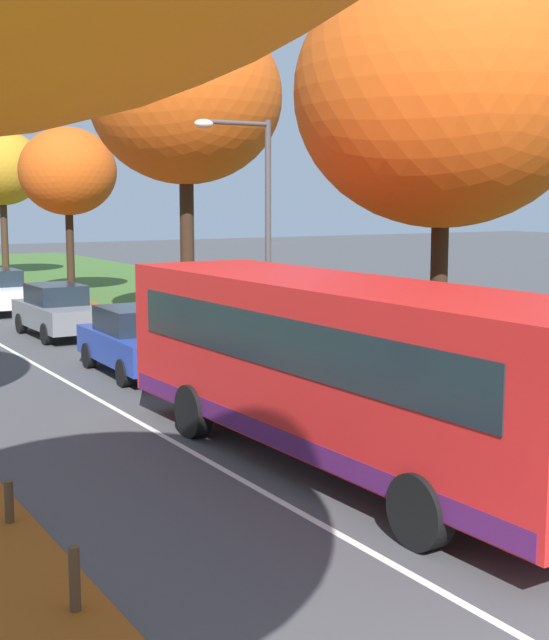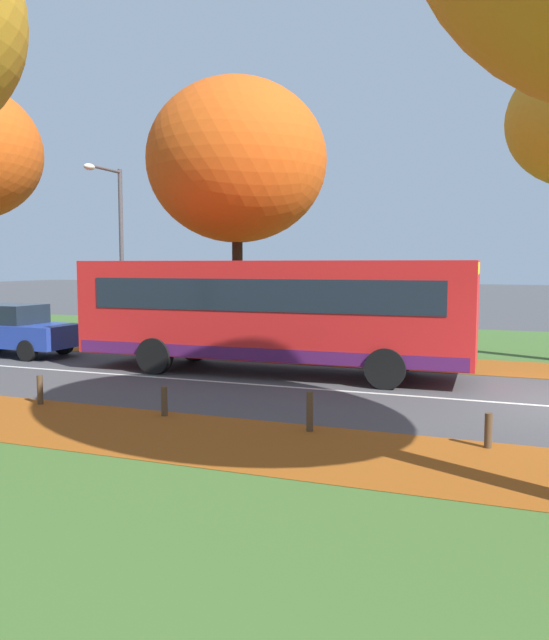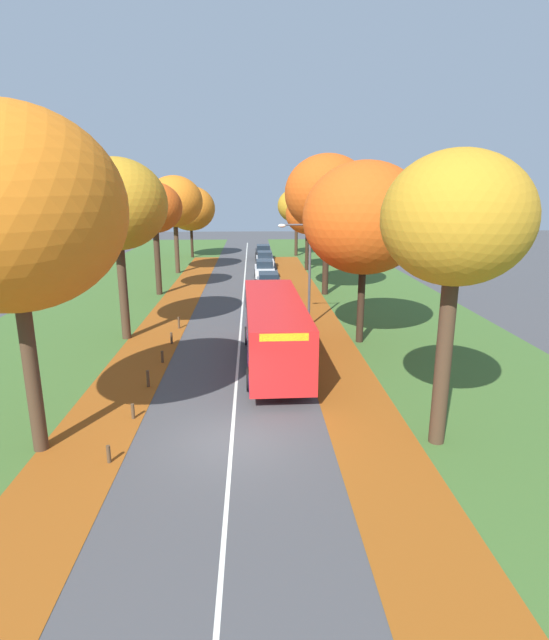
# 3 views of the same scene
# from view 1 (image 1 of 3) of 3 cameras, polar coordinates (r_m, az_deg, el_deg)

# --- Properties ---
(grass_verge_right) EXTENTS (12.00, 90.00, 0.01)m
(grass_verge_right) POSITION_cam_1_polar(r_m,az_deg,el_deg) (28.85, 2.03, -0.68)
(grass_verge_right) COLOR #3D6028
(grass_verge_right) RESTS_ON ground
(leaf_litter_right) EXTENTS (2.80, 60.00, 0.00)m
(leaf_litter_right) POSITION_cam_1_polar(r_m,az_deg,el_deg) (21.44, 0.40, -3.64)
(leaf_litter_right) COLOR #8C4714
(leaf_litter_right) RESTS_ON grass_verge_right
(road_centre_line) EXTENTS (0.12, 80.00, 0.01)m
(road_centre_line) POSITION_cam_1_polar(r_m,az_deg,el_deg) (25.14, -15.89, -2.25)
(road_centre_line) COLOR silver
(road_centre_line) RESTS_ON ground
(tree_right_near) EXTENTS (6.21, 6.21, 9.23)m
(tree_right_near) POSITION_cam_1_polar(r_m,az_deg,el_deg) (19.26, 10.77, 14.11)
(tree_right_near) COLOR black
(tree_right_near) RESTS_ON ground
(tree_right_mid) EXTENTS (6.25, 6.25, 10.32)m
(tree_right_mid) POSITION_cam_1_polar(r_m,az_deg,el_deg) (29.60, -5.73, 14.02)
(tree_right_mid) COLOR black
(tree_right_mid) RESTS_ON ground
(tree_right_far) EXTENTS (4.23, 4.23, 7.33)m
(tree_right_far) POSITION_cam_1_polar(r_m,az_deg,el_deg) (40.29, -13.09, 9.23)
(tree_right_far) COLOR black
(tree_right_far) RESTS_ON ground
(tree_right_distant) EXTENTS (4.45, 4.45, 7.88)m
(tree_right_distant) POSITION_cam_1_polar(r_m,az_deg,el_deg) (50.69, -17.06, 9.27)
(tree_right_distant) COLOR #382619
(tree_right_distant) RESTS_ON ground
(bollard_third) EXTENTS (0.12, 0.12, 0.71)m
(bollard_third) POSITION_cam_1_polar(r_m,az_deg,el_deg) (9.82, -12.67, -15.89)
(bollard_third) COLOR #4C3823
(bollard_third) RESTS_ON ground
(bollard_fourth) EXTENTS (0.12, 0.12, 0.57)m
(bollard_fourth) POSITION_cam_1_polar(r_m,az_deg,el_deg) (12.50, -16.63, -11.11)
(bollard_fourth) COLOR #4C3823
(bollard_fourth) RESTS_ON ground
(streetlamp_right) EXTENTS (1.89, 0.28, 6.00)m
(streetlamp_right) POSITION_cam_1_polar(r_m,az_deg,el_deg) (20.18, -1.23, 6.31)
(streetlamp_right) COLOR #47474C
(streetlamp_right) RESTS_ON ground
(bus) EXTENTS (2.84, 10.46, 2.98)m
(bus) POSITION_cam_1_polar(r_m,az_deg,el_deg) (14.07, 4.42, -2.72)
(bus) COLOR red
(bus) RESTS_ON ground
(car_blue_lead) EXTENTS (1.88, 4.25, 1.62)m
(car_blue_lead) POSITION_cam_1_polar(r_m,az_deg,el_deg) (21.99, -8.88, -1.32)
(car_blue_lead) COLOR #233D9E
(car_blue_lead) RESTS_ON ground
(car_grey_following) EXTENTS (1.83, 4.23, 1.62)m
(car_grey_following) POSITION_cam_1_polar(r_m,az_deg,el_deg) (28.33, -13.71, 0.59)
(car_grey_following) COLOR slate
(car_grey_following) RESTS_ON ground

